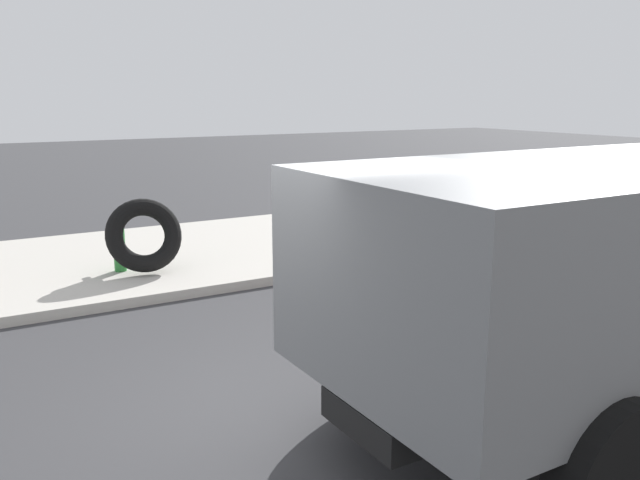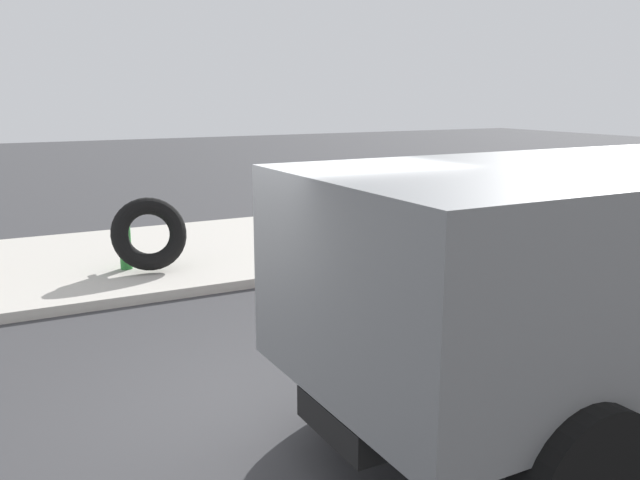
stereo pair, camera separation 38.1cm
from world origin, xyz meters
TOP-DOWN VIEW (x-y plane):
  - ground_plane at (0.00, 0.00)m, footprint 80.00×80.00m
  - sidewalk_curb at (0.00, 6.50)m, footprint 36.00×5.00m
  - fire_hydrant at (-0.18, 5.55)m, footprint 0.22×0.50m
  - loose_tire at (0.15, 5.27)m, footprint 1.27×0.83m

SIDE VIEW (x-z plane):
  - ground_plane at x=0.00m, z-range 0.00..0.00m
  - sidewalk_curb at x=0.00m, z-range 0.00..0.15m
  - fire_hydrant at x=-0.18m, z-range 0.18..1.05m
  - loose_tire at x=0.15m, z-range 0.15..1.37m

